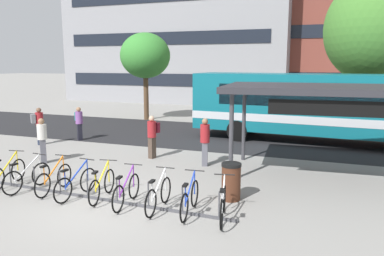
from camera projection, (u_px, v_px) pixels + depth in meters
ground at (106, 206)px, 9.81m from camera, size 200.00×200.00×0.00m
bus_lane_asphalt at (216, 135)px, 19.31m from camera, size 80.00×7.20×0.01m
city_bus at (321, 105)px, 17.32m from camera, size 12.14×3.23×3.20m
bike_rack at (102, 197)px, 10.20m from camera, size 7.65×0.38×0.70m
parked_bicycle_yellow_0 at (8, 173)px, 11.39m from camera, size 0.52×1.70×0.99m
parked_bicycle_white_1 at (27, 177)px, 11.00m from camera, size 0.52×1.72×0.99m
parked_bicycle_orange_2 at (54, 179)px, 10.83m from camera, size 0.52×1.72×0.99m
parked_bicycle_blue_3 at (76, 184)px, 10.40m from camera, size 0.52×1.72×0.99m
parked_bicycle_yellow_4 at (102, 186)px, 10.26m from camera, size 0.52×1.71×0.99m
parked_bicycle_purple_5 at (126, 191)px, 9.82m from camera, size 0.52×1.72×0.99m
parked_bicycle_white_6 at (159, 195)px, 9.51m from camera, size 0.52×1.72×0.99m
parked_bicycle_blue_7 at (190, 199)px, 9.25m from camera, size 0.52×1.72×0.99m
parked_bicycle_white_8 at (223, 205)px, 8.88m from camera, size 0.55×1.70×0.99m
transit_shelter at (336, 91)px, 11.85m from camera, size 7.23×4.00×2.99m
commuter_maroon_pack_0 at (152, 134)px, 14.61m from camera, size 0.43×0.58×1.69m
commuter_teal_pack_1 at (79, 121)px, 18.07m from camera, size 0.60×0.58×1.61m
commuter_grey_pack_2 at (39, 123)px, 17.02m from camera, size 0.56×0.60×1.71m
commuter_navy_pack_3 at (205, 138)px, 13.54m from camera, size 0.43×0.58×1.75m
commuter_black_pack_4 at (42, 137)px, 13.92m from camera, size 0.59×0.59×1.70m
trash_bin at (231, 181)px, 10.20m from camera, size 0.55×0.55×1.03m
street_tree_0 at (372, 30)px, 20.83m from camera, size 5.15×5.15×8.44m
street_tree_1 at (145, 56)px, 24.07m from camera, size 3.22×3.22×5.62m
building_left_wing at (186, 27)px, 38.10m from camera, size 21.52×11.44×14.60m
building_centre_block at (293, 28)px, 48.31m from camera, size 17.12×13.19×16.39m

